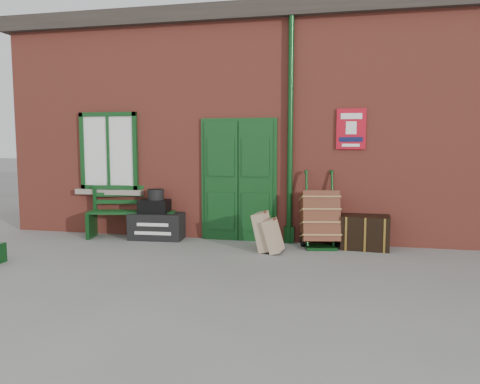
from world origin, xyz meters
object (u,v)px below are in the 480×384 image
(bench, at_px, (133,210))
(houdini_trunk, at_px, (157,226))
(porter_trolley, at_px, (320,218))
(dark_trunk, at_px, (365,232))

(bench, distance_m, houdini_trunk, 0.59)
(porter_trolley, bearing_deg, dark_trunk, -9.62)
(porter_trolley, height_order, dark_trunk, porter_trolley)
(houdini_trunk, bearing_deg, dark_trunk, -4.27)
(bench, relative_size, dark_trunk, 2.16)
(porter_trolley, bearing_deg, houdini_trunk, 168.15)
(bench, xyz_separation_m, porter_trolley, (3.55, -0.10, -0.01))
(dark_trunk, bearing_deg, bench, -177.20)
(houdini_trunk, height_order, porter_trolley, porter_trolley)
(bench, distance_m, dark_trunk, 4.33)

